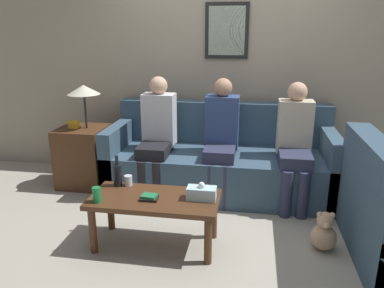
% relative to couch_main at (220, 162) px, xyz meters
% --- Properties ---
extents(ground_plane, '(16.00, 16.00, 0.00)m').
position_rel_couch_main_xyz_m(ground_plane, '(0.00, -0.55, -0.32)').
color(ground_plane, '#ADA899').
extents(wall_back, '(9.00, 0.08, 2.60)m').
position_rel_couch_main_xyz_m(wall_back, '(0.00, 0.49, 0.98)').
color(wall_back, '#9E937F').
rests_on(wall_back, ground_plane).
extents(couch_main, '(2.39, 0.93, 0.93)m').
position_rel_couch_main_xyz_m(couch_main, '(0.00, 0.00, 0.00)').
color(couch_main, '#385166').
rests_on(couch_main, ground_plane).
extents(coffee_table, '(1.04, 0.50, 0.43)m').
position_rel_couch_main_xyz_m(coffee_table, '(-0.42, -1.21, 0.04)').
color(coffee_table, '#4C2D19').
rests_on(coffee_table, ground_plane).
extents(side_table_with_lamp, '(0.51, 0.51, 1.15)m').
position_rel_couch_main_xyz_m(side_table_with_lamp, '(-1.54, -0.10, 0.07)').
color(side_table_with_lamp, '#4C2D19').
rests_on(side_table_with_lamp, ground_plane).
extents(wine_bottle, '(0.07, 0.07, 0.27)m').
position_rel_couch_main_xyz_m(wine_bottle, '(-0.79, -1.04, 0.21)').
color(wine_bottle, black).
rests_on(wine_bottle, coffee_table).
extents(drinking_glass, '(0.07, 0.07, 0.09)m').
position_rel_couch_main_xyz_m(drinking_glass, '(-0.70, -1.02, 0.15)').
color(drinking_glass, silver).
rests_on(drinking_glass, coffee_table).
extents(book_stack, '(0.14, 0.12, 0.04)m').
position_rel_couch_main_xyz_m(book_stack, '(-0.45, -1.26, 0.13)').
color(book_stack, black).
rests_on(book_stack, coffee_table).
extents(soda_can, '(0.07, 0.07, 0.12)m').
position_rel_couch_main_xyz_m(soda_can, '(-0.83, -1.37, 0.17)').
color(soda_can, '#197A38').
rests_on(soda_can, coffee_table).
extents(tissue_box, '(0.23, 0.12, 0.15)m').
position_rel_couch_main_xyz_m(tissue_box, '(-0.04, -1.19, 0.16)').
color(tissue_box, silver).
rests_on(tissue_box, coffee_table).
extents(person_left, '(0.34, 0.60, 1.25)m').
position_rel_couch_main_xyz_m(person_left, '(-0.66, -0.17, 0.35)').
color(person_left, black).
rests_on(person_left, ground_plane).
extents(person_middle, '(0.34, 0.58, 1.24)m').
position_rel_couch_main_xyz_m(person_middle, '(0.02, -0.17, 0.35)').
color(person_middle, '#2D334C').
rests_on(person_middle, ground_plane).
extents(person_right, '(0.34, 0.62, 1.22)m').
position_rel_couch_main_xyz_m(person_right, '(0.75, -0.20, 0.34)').
color(person_right, '#2D334C').
rests_on(person_right, ground_plane).
extents(teddy_bear, '(0.21, 0.21, 0.33)m').
position_rel_couch_main_xyz_m(teddy_bear, '(0.94, -1.05, -0.18)').
color(teddy_bear, tan).
rests_on(teddy_bear, ground_plane).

